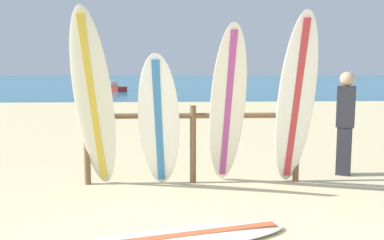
{
  "coord_description": "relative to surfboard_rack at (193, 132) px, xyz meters",
  "views": [
    {
      "loc": [
        -0.24,
        -3.09,
        1.7
      ],
      "look_at": [
        0.08,
        3.24,
        0.91
      ],
      "focal_mm": 38.83,
      "sensor_mm": 36.0,
      "label": 1
    }
  ],
  "objects": [
    {
      "name": "beachgoer_standing",
      "position": [
        2.43,
        0.34,
        0.15
      ],
      "size": [
        0.31,
        0.28,
        1.65
      ],
      "color": "#26262D",
      "rests_on": "ground"
    },
    {
      "name": "surfboard_rack",
      "position": [
        0.0,
        0.0,
        0.0
      ],
      "size": [
        3.21,
        0.09,
        1.16
      ],
      "color": "brown",
      "rests_on": "ground"
    },
    {
      "name": "ocean_water",
      "position": [
        -0.08,
        55.06,
        -0.76
      ],
      "size": [
        120.0,
        80.0,
        0.01
      ],
      "primitive_type": "cube",
      "color": "#196B93",
      "rests_on": "ground"
    },
    {
      "name": "surfboard_leaning_far_left",
      "position": [
        -1.38,
        -0.3,
        0.49
      ],
      "size": [
        0.7,
        0.92,
        2.5
      ],
      "color": "silver",
      "rests_on": "ground"
    },
    {
      "name": "surfboard_lying_on_sand",
      "position": [
        -0.31,
        -2.14,
        -0.73
      ],
      "size": [
        2.48,
        1.18,
        0.08
      ],
      "color": "silver",
      "rests_on": "ground"
    },
    {
      "name": "surfboard_leaning_center",
      "position": [
        1.4,
        -0.4,
        0.46
      ],
      "size": [
        0.55,
        1.01,
        2.44
      ],
      "color": "white",
      "rests_on": "ground"
    },
    {
      "name": "surfboard_leaning_left",
      "position": [
        -0.49,
        -0.37,
        0.19
      ],
      "size": [
        0.62,
        0.87,
        1.9
      ],
      "color": "white",
      "rests_on": "ground"
    },
    {
      "name": "small_boat_offshore",
      "position": [
        -4.91,
        25.34,
        -0.5
      ],
      "size": [
        2.64,
        2.29,
        0.71
      ],
      "color": "#B22D28",
      "rests_on": "ocean_water"
    },
    {
      "name": "surfboard_leaning_center_left",
      "position": [
        0.47,
        -0.27,
        0.39
      ],
      "size": [
        0.54,
        1.0,
        2.3
      ],
      "color": "white",
      "rests_on": "ground"
    }
  ]
}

